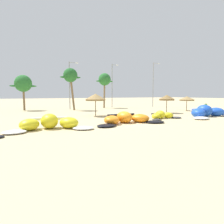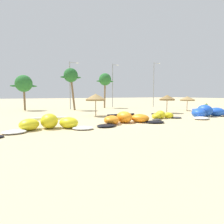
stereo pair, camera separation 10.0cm
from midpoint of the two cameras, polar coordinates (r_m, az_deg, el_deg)
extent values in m
plane|color=#C6B284|center=(20.97, 3.90, -3.10)|extent=(260.00, 260.00, 0.00)
ellipsoid|color=white|center=(17.02, -25.74, -5.05)|extent=(2.08, 1.84, 0.26)
ellipsoid|color=yellow|center=(17.95, -22.17, -3.29)|extent=(2.28, 2.31, 0.96)
ellipsoid|color=yellow|center=(18.33, -17.11, -2.44)|extent=(1.65, 1.95, 1.30)
ellipsoid|color=yellow|center=(18.10, -11.93, -2.96)|extent=(2.14, 2.27, 0.96)
ellipsoid|color=white|center=(17.28, -8.03, -4.45)|extent=(2.26, 2.11, 0.26)
cylinder|color=white|center=(18.94, -17.21, -1.79)|extent=(3.10, 0.63, 0.28)
cube|color=white|center=(18.15, -17.08, -2.51)|extent=(1.19, 0.77, 0.04)
ellipsoid|color=black|center=(18.47, -1.42, -3.82)|extent=(2.38, 2.10, 0.24)
ellipsoid|color=orange|center=(19.87, 0.03, -2.25)|extent=(2.38, 2.50, 0.88)
ellipsoid|color=orange|center=(21.00, 3.62, -1.45)|extent=(1.52, 1.99, 1.19)
ellipsoid|color=orange|center=(21.54, 8.03, -1.73)|extent=(2.38, 2.50, 0.88)
ellipsoid|color=black|center=(21.32, 12.08, -2.74)|extent=(2.39, 2.11, 0.24)
cylinder|color=black|center=(21.59, 2.70, -0.88)|extent=(3.20, 0.30, 0.29)
cube|color=black|center=(20.83, 3.89, -1.50)|extent=(1.17, 0.72, 0.04)
ellipsoid|color=#333338|center=(23.36, 12.60, -2.13)|extent=(1.60, 1.49, 0.20)
ellipsoid|color=yellow|center=(24.33, 12.43, -1.21)|extent=(1.45, 1.59, 0.73)
ellipsoid|color=yellow|center=(25.31, 13.63, -0.70)|extent=(1.18, 1.43, 0.98)
ellipsoid|color=yellow|center=(25.99, 15.65, -0.88)|extent=(1.61, 1.61, 0.73)
ellipsoid|color=#333338|center=(26.12, 17.84, -1.50)|extent=(1.45, 1.21, 0.20)
cylinder|color=#333338|center=(25.60, 12.87, -0.41)|extent=(2.10, 0.53, 0.19)
cube|color=#333338|center=(25.23, 13.85, -0.73)|extent=(0.83, 0.58, 0.04)
ellipsoid|color=white|center=(26.15, 23.94, -1.56)|extent=(2.62, 2.40, 0.31)
ellipsoid|color=blue|center=(27.79, 23.34, -0.29)|extent=(2.54, 2.69, 1.16)
ellipsoid|color=blue|center=(29.55, 24.76, 0.35)|extent=(1.83, 2.23, 1.57)
ellipsoid|color=blue|center=(30.85, 27.44, 0.04)|extent=(2.64, 2.71, 1.16)
cylinder|color=white|center=(29.97, 23.61, 0.76)|extent=(3.58, 0.57, 0.32)
cube|color=white|center=(29.43, 25.10, 0.32)|extent=(1.35, 0.85, 0.04)
cylinder|color=brown|center=(27.50, -4.51, 1.22)|extent=(0.10, 0.10, 2.28)
cone|color=#9E7F4C|center=(27.44, -4.53, 4.39)|extent=(2.80, 2.80, 0.75)
cylinder|color=olive|center=(27.45, -4.53, 3.39)|extent=(2.66, 2.66, 0.20)
cylinder|color=brown|center=(32.98, 15.30, 1.61)|extent=(0.10, 0.10, 2.18)
cone|color=olive|center=(32.92, 15.36, 4.10)|extent=(2.46, 2.46, 0.68)
cylinder|color=brown|center=(32.93, 15.34, 3.33)|extent=(2.34, 2.34, 0.20)
cylinder|color=brown|center=(38.85, 20.48, 1.81)|extent=(0.10, 0.10, 1.98)
cone|color=#9E7F4C|center=(38.80, 20.54, 3.72)|extent=(2.68, 2.68, 0.60)
cylinder|color=olive|center=(38.81, 20.52, 3.12)|extent=(2.55, 2.55, 0.20)
cylinder|color=#383842|center=(35.35, 25.06, 0.45)|extent=(0.24, 0.24, 0.85)
cube|color=#338E51|center=(35.30, 25.10, 1.59)|extent=(0.36, 0.22, 0.56)
sphere|color=beige|center=(35.28, 25.13, 2.22)|extent=(0.20, 0.20, 0.20)
cylinder|color=brown|center=(40.40, -23.41, 3.91)|extent=(0.41, 0.36, 4.91)
sphere|color=#286B2D|center=(40.44, -23.56, 7.39)|extent=(3.06, 3.06, 3.06)
ellipsoid|color=#286B2D|center=(40.38, -25.29, 6.68)|extent=(2.14, 0.50, 0.36)
ellipsoid|color=#286B2D|center=(40.50, -21.80, 6.79)|extent=(2.14, 0.50, 0.36)
cylinder|color=brown|center=(38.25, -10.94, 5.33)|extent=(0.98, 0.36, 6.44)
sphere|color=#236028|center=(38.32, -11.47, 10.14)|extent=(2.58, 2.58, 2.58)
ellipsoid|color=#236028|center=(38.04, -12.99, 9.57)|extent=(1.80, 0.50, 0.36)
ellipsoid|color=#236028|center=(38.57, -9.96, 9.56)|extent=(1.80, 0.50, 0.36)
cylinder|color=#7F6647|center=(43.64, -1.98, 5.17)|extent=(0.51, 0.36, 6.13)
sphere|color=#286B2D|center=(43.78, -1.90, 9.18)|extent=(2.63, 2.63, 2.63)
ellipsoid|color=#286B2D|center=(43.33, -3.18, 8.69)|extent=(1.84, 0.50, 0.36)
ellipsoid|color=#286B2D|center=(44.20, -0.65, 8.63)|extent=(1.84, 0.50, 0.36)
cylinder|color=gray|center=(40.43, -11.69, 7.28)|extent=(0.18, 0.18, 9.22)
cylinder|color=gray|center=(41.06, -10.75, 13.51)|extent=(1.52, 0.10, 0.10)
ellipsoid|color=silver|center=(41.27, -9.70, 13.48)|extent=(0.56, 0.24, 0.20)
cylinder|color=gray|center=(45.86, 0.21, 7.39)|extent=(0.18, 0.18, 9.69)
cylinder|color=gray|center=(46.57, 0.93, 13.16)|extent=(1.26, 0.10, 0.10)
ellipsoid|color=silver|center=(46.86, 1.63, 13.11)|extent=(0.56, 0.24, 0.20)
cylinder|color=gray|center=(48.96, 11.70, 7.53)|extent=(0.18, 0.18, 10.35)
cylinder|color=gray|center=(49.92, 12.53, 13.27)|extent=(1.56, 0.10, 0.10)
ellipsoid|color=silver|center=(50.41, 13.24, 13.17)|extent=(0.56, 0.24, 0.20)
camera|label=1|loc=(0.05, -89.87, 0.01)|focal=32.43mm
camera|label=2|loc=(0.05, 90.13, -0.01)|focal=32.43mm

